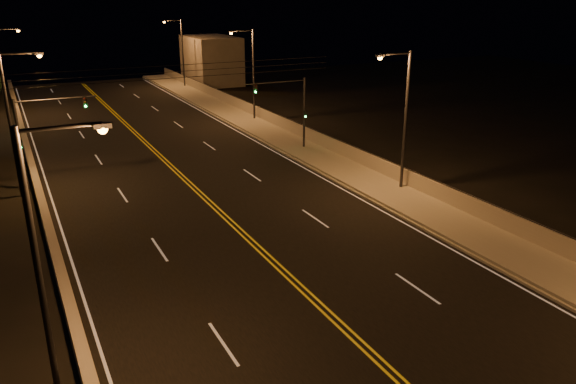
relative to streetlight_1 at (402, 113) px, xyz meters
name	(u,v)px	position (x,y,z in m)	size (l,w,h in m)	color
road	(239,230)	(-11.52, -1.10, -5.15)	(18.00, 120.00, 0.02)	black
sidewalk	(399,196)	(-0.72, -1.10, -5.01)	(3.60, 120.00, 0.30)	#9C9882
curb	(374,202)	(-2.59, -1.10, -5.09)	(0.14, 120.00, 0.15)	#9C9882
parapet_wall	(420,183)	(0.93, -1.10, -4.36)	(0.30, 120.00, 1.00)	#A49A88
jersey_barrier	(56,257)	(-20.77, -1.10, -4.72)	(0.45, 120.00, 0.89)	#A49A88
distant_building_right	(211,60)	(4.98, 49.07, -1.95)	(6.00, 10.00, 6.44)	gray
parapet_rail	(421,175)	(0.93, -1.10, -3.83)	(0.06, 0.06, 120.00)	black
lane_markings	(239,230)	(-11.52, -1.17, -5.14)	(17.32, 116.00, 0.00)	silver
streetlight_1	(402,113)	(0.00, 0.00, 0.00)	(2.55, 0.28, 8.92)	#2D2D33
streetlight_2	(251,69)	(0.00, 23.55, 0.00)	(2.55, 0.28, 8.92)	#2D2D33
streetlight_3	(180,49)	(0.00, 46.87, 0.00)	(2.55, 0.28, 8.92)	#2D2D33
streetlight_4	(46,254)	(-21.43, -11.34, 0.00)	(2.55, 0.28, 8.92)	#2D2D33
streetlight_5	(14,115)	(-21.43, 10.29, 0.00)	(2.55, 0.28, 8.92)	#2D2D33
streetlight_6	(3,67)	(-21.43, 36.32, 0.00)	(2.55, 0.28, 8.92)	#2D2D33
traffic_signal_right	(293,106)	(-1.54, 11.70, -1.42)	(5.11, 0.31, 5.89)	#2D2D33
traffic_signal_left	(36,131)	(-20.29, 11.70, -1.42)	(5.11, 0.31, 5.89)	#2D2D33
overhead_wires	(179,71)	(-11.52, 8.40, 2.24)	(22.00, 0.03, 0.83)	black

